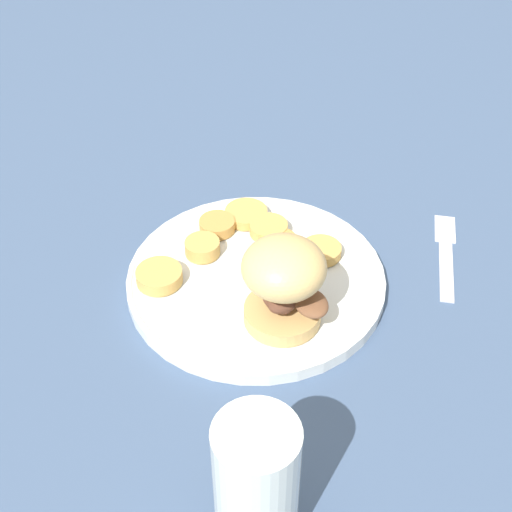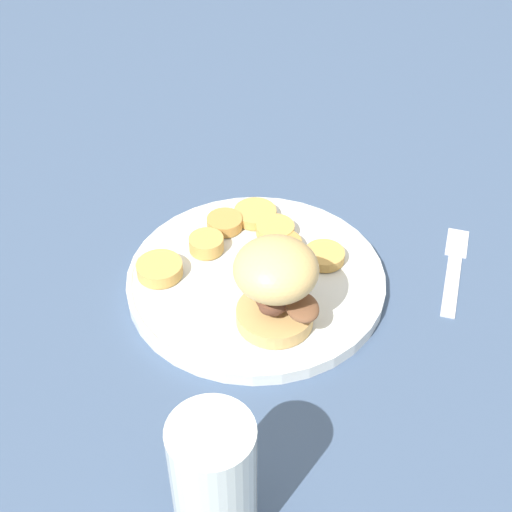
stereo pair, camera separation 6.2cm
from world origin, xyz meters
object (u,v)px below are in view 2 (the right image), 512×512
Objects in this scene: dinner_plate at (256,278)px; fork at (454,268)px; sandwich at (277,282)px; drinking_glass at (214,484)px.

fork is at bearing -161.37° from dinner_plate.
drinking_glass is (0.00, 0.22, -0.00)m from sandwich.
sandwich is 0.67× the size of fork.
fork is at bearing -117.18° from drinking_glass.
fork is (-0.21, -0.07, -0.01)m from dinner_plate.
fork is at bearing -143.00° from sandwich.
dinner_plate is at bearing 18.63° from fork.
sandwich is at bearing 118.49° from dinner_plate.
sandwich is 0.76× the size of drinking_glass.
dinner_plate is at bearing -83.89° from drinking_glass.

